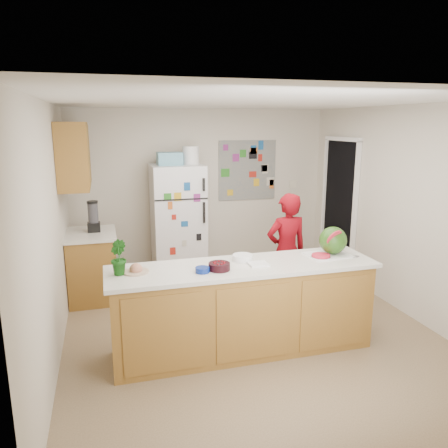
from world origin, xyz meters
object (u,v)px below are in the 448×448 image
object	(u,v)px
refrigerator	(178,222)
cherry_bowl	(219,266)
person	(286,252)
watermelon	(333,240)

from	to	relation	value
refrigerator	cherry_bowl	xyz separation A→B (m)	(-0.02, -2.47, 0.11)
refrigerator	cherry_bowl	distance (m)	2.47
person	watermelon	world-z (taller)	person
watermelon	cherry_bowl	size ratio (longest dim) A/B	1.41
person	cherry_bowl	size ratio (longest dim) A/B	7.12
refrigerator	person	distance (m)	1.86
watermelon	cherry_bowl	world-z (taller)	watermelon
cherry_bowl	watermelon	bearing A→B (deg)	7.20
watermelon	person	bearing A→B (deg)	101.72
person	watermelon	distance (m)	0.90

